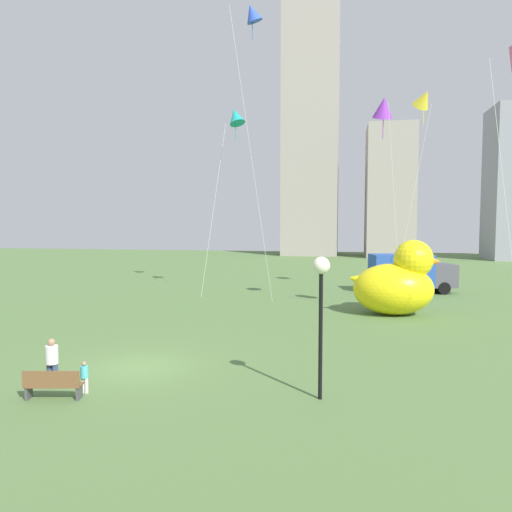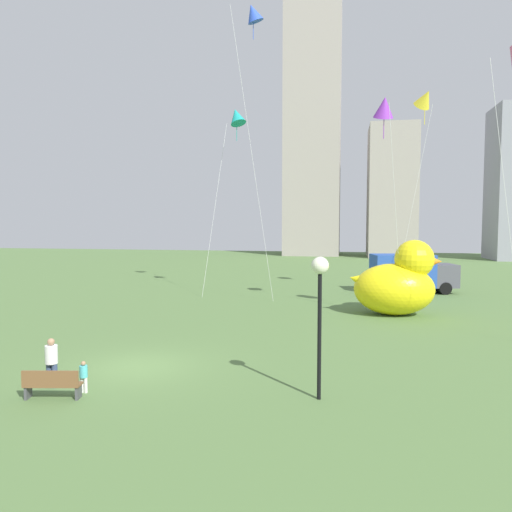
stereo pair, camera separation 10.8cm
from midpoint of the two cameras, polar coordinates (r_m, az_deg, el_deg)
The scene contains 12 objects.
ground_plane at distance 18.48m, azimuth -13.85°, elevation -12.60°, with size 140.00×140.00×0.00m, color #54743E.
park_bench at distance 15.97m, azimuth -23.01°, elevation -13.70°, with size 1.72×0.73×0.90m.
person_adult at distance 16.96m, azimuth -23.06°, elevation -11.27°, with size 0.39×0.39×1.58m.
person_child at distance 16.20m, azimuth -19.74°, elevation -13.11°, with size 0.24×0.24×0.99m.
giant_inflatable_duck at distance 28.48m, azimuth 16.10°, elevation -3.06°, with size 5.14×3.30×4.26m.
lamppost at distance 14.29m, azimuth 7.45°, elevation -3.49°, with size 0.52×0.52×4.24m.
box_truck at distance 37.73m, azimuth 17.58°, elevation -1.94°, with size 6.40×3.52×2.85m.
city_skyline at distance 77.34m, azimuth 14.00°, elevation 11.59°, with size 39.15×14.62×40.09m.
kite_purple at distance 28.71m, azimuth 14.66°, elevation 16.51°, with size 1.87×2.00×12.26m.
kite_blue at distance 35.96m, azimuth -0.54°, elevation 26.60°, with size 2.80×2.45×19.82m.
kite_teal at distance 35.20m, azimuth -2.51°, elevation 16.07°, with size 3.14×3.52×13.33m.
kite_yellow at distance 35.39m, azimuth 19.06°, elevation 17.05°, with size 2.49×2.58×14.16m.
Camera 1 is at (7.25, -16.15, 5.26)m, focal length 33.98 mm.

